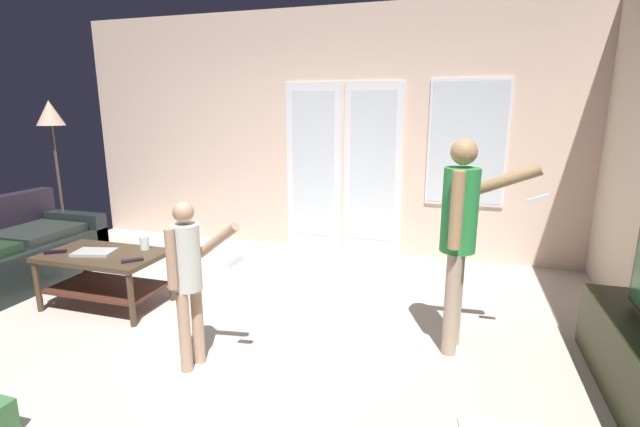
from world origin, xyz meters
TOP-DOWN VIEW (x-y plane):
  - ground_plane at (0.00, 0.00)m, footprint 6.22×5.53m
  - wall_back_with_doors at (0.07, 2.73)m, footprint 6.22×0.09m
  - coffee_table at (-1.23, 0.50)m, footprint 1.03×0.60m
  - person_adult at (1.71, 0.63)m, footprint 0.69×0.41m
  - person_child at (0.04, -0.13)m, footprint 0.49×0.31m
  - floor_lamp at (-2.81, 1.60)m, footprint 0.30×0.30m
  - laptop_closed at (-1.30, 0.48)m, footprint 0.37×0.29m
  - cup_near_edge at (-0.96, 0.71)m, footprint 0.08×0.08m
  - tv_remote_black at (-1.63, 0.38)m, footprint 0.17×0.13m
  - dvd_remote_slim at (-0.84, 0.39)m, footprint 0.15×0.16m

SIDE VIEW (x-z plane):
  - ground_plane at x=0.00m, z-range -0.02..0.00m
  - coffee_table at x=-1.23m, z-range 0.11..0.60m
  - tv_remote_black at x=-1.63m, z-range 0.49..0.51m
  - dvd_remote_slim at x=-0.84m, z-range 0.49..0.51m
  - laptop_closed at x=-1.30m, z-range 0.49..0.51m
  - cup_near_edge at x=-0.96m, z-range 0.49..0.61m
  - person_child at x=0.04m, z-range 0.11..1.26m
  - person_adult at x=1.71m, z-range 0.16..1.68m
  - wall_back_with_doors at x=0.07m, z-range -0.05..2.82m
  - floor_lamp at x=-2.81m, z-range 0.64..2.44m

